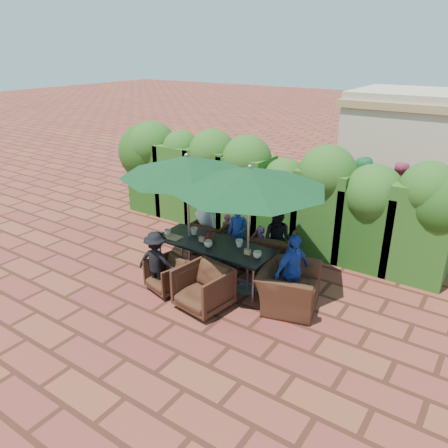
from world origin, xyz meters
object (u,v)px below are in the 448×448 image
Objects in this scene: umbrella_right at (250,178)px; chair_far_left at (211,235)px; dining_table at (214,247)px; chair_far_right at (273,249)px; chair_end_right at (289,281)px; chair_far_mid at (239,245)px; umbrella_left at (187,166)px; chair_near_right at (203,286)px; chair_near_left at (167,274)px.

chair_far_left is (-1.55, 0.98, -1.81)m from umbrella_right.
dining_table is 1.32m from chair_far_right.
chair_far_mid is at bearing 44.19° from chair_end_right.
dining_table is 0.94× the size of umbrella_left.
chair_far_left is at bearing 97.81° from umbrella_left.
chair_far_right is 0.97× the size of chair_near_right.
chair_far_left is at bearing -10.43° from chair_far_right.
chair_far_mid is (0.01, 0.91, -0.31)m from dining_table.
chair_near_right is (1.24, -1.96, 0.03)m from chair_far_left.
chair_end_right is at bearing -3.03° from dining_table.
chair_end_right is at bearing -4.42° from umbrella_right.
umbrella_left is 2.05m from chair_far_left.
chair_near_left is at bearing -145.15° from umbrella_right.
chair_end_right is (0.89, -0.07, -1.72)m from umbrella_right.
chair_near_right is (0.93, -0.11, 0.08)m from chair_near_left.
chair_far_left is at bearing 114.76° from chair_near_left.
chair_far_left is 0.94× the size of chair_near_right.
chair_far_right is at bearing 24.33° from chair_end_right.
chair_far_left is at bearing 8.45° from chair_far_mid.
dining_table is 1.13m from chair_near_right.
chair_far_mid is (0.77, -0.05, -0.04)m from chair_far_left.
chair_near_right is at bearing -107.82° from umbrella_right.
dining_table is 1.70m from chair_end_right.
umbrella_left is at bearing 178.44° from umbrella_right.
chair_far_right is at bearing 73.93° from chair_near_left.
chair_end_right reaches higher than chair_near_left.
umbrella_left is 1.42m from umbrella_right.
chair_near_right is at bearing -64.31° from dining_table.
chair_far_mid is 0.87× the size of chair_far_right.
chair_near_right is at bearing -42.39° from umbrella_left.
umbrella_left is 2.49m from chair_far_right.
umbrella_right is (0.79, -0.02, 1.54)m from dining_table.
umbrella_left and umbrella_right have the same top height.
chair_far_right reaches higher than chair_far_left.
chair_far_right is 1.21× the size of chair_near_left.
chair_far_mid is at bearing 54.26° from umbrella_left.
chair_near_right is (-0.31, -0.98, -1.79)m from umbrella_right.
chair_end_right is at bearing 161.15° from chair_far_mid.
dining_table is 0.96m from chair_far_mid.
umbrella_right is 3.33× the size of chair_far_right.
chair_far_left is 2.66m from chair_end_right.
chair_far_right is at bearing 37.46° from umbrella_left.
umbrella_left is at bearing 116.50° from chair_near_left.
chair_near_right is at bearing 112.02° from chair_end_right.
umbrella_right is 3.24× the size of chair_near_right.
chair_near_right is (0.48, -1.00, -0.25)m from dining_table.
chair_near_left is at bearing -178.61° from chair_near_right.
chair_far_left is at bearing 147.74° from umbrella_right.
chair_end_right reaches higher than chair_far_mid.
chair_far_mid is 1.95m from chair_end_right.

